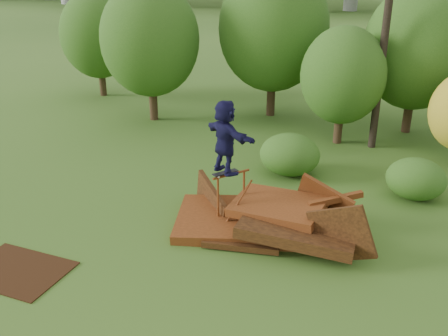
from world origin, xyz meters
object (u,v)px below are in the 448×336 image
at_px(skater, 225,137).
at_px(flat_plate, 17,271).
at_px(scrap_pile, 267,220).
at_px(utility_pole, 388,11).

xyz_separation_m(skater, flat_plate, (-3.56, -3.93, -2.51)).
relative_size(scrap_pile, utility_pole, 0.57).
relative_size(flat_plate, utility_pole, 0.23).
bearing_deg(flat_plate, utility_pole, 61.93).
bearing_deg(flat_plate, scrap_pile, 40.39).
bearing_deg(utility_pole, scrap_pile, -101.48).
relative_size(scrap_pile, flat_plate, 2.43).
distance_m(scrap_pile, utility_pole, 9.23).
xyz_separation_m(scrap_pile, flat_plate, (-4.72, -4.02, -0.33)).
bearing_deg(scrap_pile, utility_pole, 78.52).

